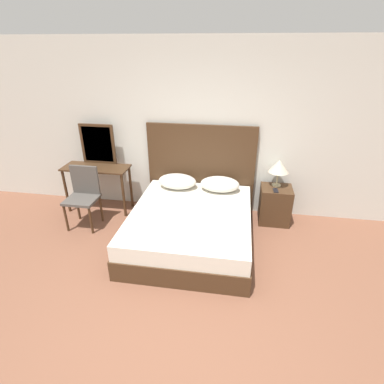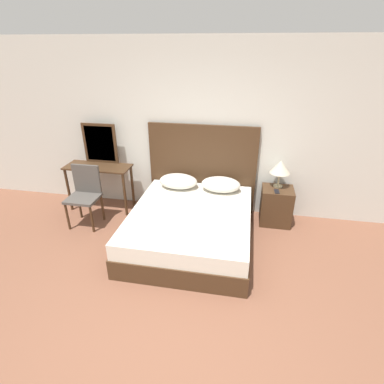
{
  "view_description": "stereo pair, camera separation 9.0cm",
  "coord_description": "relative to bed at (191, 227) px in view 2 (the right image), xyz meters",
  "views": [
    {
      "loc": [
        0.49,
        -1.94,
        2.56
      ],
      "look_at": [
        -0.09,
        1.69,
        0.75
      ],
      "focal_mm": 28.0,
      "sensor_mm": 36.0,
      "label": 1
    },
    {
      "loc": [
        0.58,
        -1.92,
        2.56
      ],
      "look_at": [
        -0.09,
        1.69,
        0.75
      ],
      "focal_mm": 28.0,
      "sensor_mm": 36.0,
      "label": 2
    }
  ],
  "objects": [
    {
      "name": "pillow_right",
      "position": [
        0.34,
        0.72,
        0.36
      ],
      "size": [
        0.61,
        0.4,
        0.22
      ],
      "color": "silver",
      "rests_on": "bed"
    },
    {
      "name": "bed",
      "position": [
        0.0,
        0.0,
        0.0
      ],
      "size": [
        1.66,
        1.94,
        0.5
      ],
      "color": "#422B19",
      "rests_on": "ground_plane"
    },
    {
      "name": "phone_on_nightstand",
      "position": [
        1.18,
        0.66,
        0.35
      ],
      "size": [
        0.08,
        0.15,
        0.01
      ],
      "color": "black",
      "rests_on": "nightstand"
    },
    {
      "name": "vanity_mirror",
      "position": [
        -1.69,
        0.89,
        0.86
      ],
      "size": [
        0.57,
        0.03,
        0.66
      ],
      "color": "#422B19",
      "rests_on": "vanity_desk"
    },
    {
      "name": "phone_on_bed",
      "position": [
        0.32,
        -0.12,
        0.26
      ],
      "size": [
        0.15,
        0.16,
        0.01
      ],
      "color": "#B7B7BC",
      "rests_on": "bed"
    },
    {
      "name": "ground_plane",
      "position": [
        0.09,
        -1.59,
        -0.25
      ],
      "size": [
        16.0,
        16.0,
        0.0
      ],
      "primitive_type": "plane",
      "color": "brown"
    },
    {
      "name": "pillow_left",
      "position": [
        -0.34,
        0.72,
        0.36
      ],
      "size": [
        0.61,
        0.4,
        0.22
      ],
      "color": "silver",
      "rests_on": "bed"
    },
    {
      "name": "wall_back",
      "position": [
        0.09,
        1.07,
        1.1
      ],
      "size": [
        10.0,
        0.06,
        2.7
      ],
      "color": "silver",
      "rests_on": "ground_plane"
    },
    {
      "name": "vanity_desk",
      "position": [
        -1.69,
        0.71,
        0.38
      ],
      "size": [
        1.08,
        0.42,
        0.77
      ],
      "color": "#422B19",
      "rests_on": "ground_plane"
    },
    {
      "name": "nightstand",
      "position": [
        1.21,
        0.76,
        0.05
      ],
      "size": [
        0.47,
        0.41,
        0.59
      ],
      "color": "#422B19",
      "rests_on": "ground_plane"
    },
    {
      "name": "table_lamp",
      "position": [
        1.21,
        0.84,
        0.66
      ],
      "size": [
        0.3,
        0.3,
        0.42
      ],
      "color": "tan",
      "rests_on": "nightstand"
    },
    {
      "name": "chair",
      "position": [
        -1.7,
        0.23,
        0.29
      ],
      "size": [
        0.46,
        0.42,
        0.94
      ],
      "color": "#4C4742",
      "rests_on": "ground_plane"
    },
    {
      "name": "headboard",
      "position": [
        0.0,
        0.99,
        0.48
      ],
      "size": [
        1.74,
        0.05,
        1.46
      ],
      "color": "#422B19",
      "rests_on": "ground_plane"
    }
  ]
}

